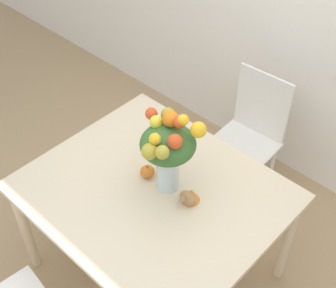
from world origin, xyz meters
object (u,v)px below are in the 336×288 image
Objects in this scene: flower_vase at (168,148)px; turkey_figurine at (190,196)px; pumpkin at (147,171)px; dining_chair_near_window at (248,137)px.

flower_vase is 3.85× the size of turkey_figurine.
dining_chair_near_window reaches higher than pumpkin.
turkey_figurine is at bearing -78.05° from dining_chair_near_window.
dining_chair_near_window is (0.06, 0.91, -0.31)m from pumpkin.
pumpkin is (-0.14, -0.02, -0.25)m from flower_vase.
flower_vase is 0.28m from pumpkin.
dining_chair_near_window is at bearing 94.79° from flower_vase.
turkey_figurine is at bearing -0.69° from flower_vase.
flower_vase is at bearing -87.68° from dining_chair_near_window.
pumpkin is at bearing -170.66° from flower_vase.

